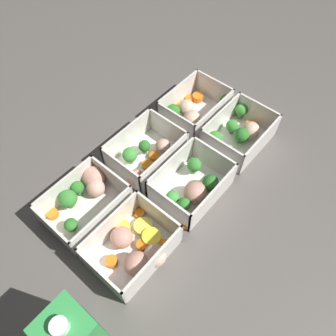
{
  "coord_description": "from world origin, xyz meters",
  "views": [
    {
      "loc": [
        0.32,
        0.28,
        0.64
      ],
      "look_at": [
        0.0,
        0.0,
        0.02
      ],
      "focal_mm": 35.0,
      "sensor_mm": 36.0,
      "label": 1
    }
  ],
  "objects": [
    {
      "name": "ground_plane",
      "position": [
        0.0,
        0.0,
        0.0
      ],
      "size": [
        4.0,
        4.0,
        0.0
      ],
      "primitive_type": "plane",
      "color": "#56514C"
    },
    {
      "name": "container_near_left",
      "position": [
        -0.18,
        -0.07,
        0.03
      ],
      "size": [
        0.17,
        0.13,
        0.07
      ],
      "color": "silver",
      "rests_on": "ground_plane"
    },
    {
      "name": "container_near_center",
      "position": [
        0.01,
        -0.06,
        0.03
      ],
      "size": [
        0.17,
        0.12,
        0.07
      ],
      "color": "silver",
      "rests_on": "ground_plane"
    },
    {
      "name": "container_near_right",
      "position": [
        0.17,
        -0.09,
        0.03
      ],
      "size": [
        0.17,
        0.13,
        0.07
      ],
      "color": "silver",
      "rests_on": "ground_plane"
    },
    {
      "name": "container_far_left",
      "position": [
        -0.2,
        0.06,
        0.03
      ],
      "size": [
        0.17,
        0.12,
        0.07
      ],
      "color": "silver",
      "rests_on": "ground_plane"
    },
    {
      "name": "container_far_center",
      "position": [
        0.0,
        0.07,
        0.03
      ],
      "size": [
        0.17,
        0.13,
        0.07
      ],
      "color": "silver",
      "rests_on": "ground_plane"
    },
    {
      "name": "container_far_right",
      "position": [
        0.19,
        0.07,
        0.02
      ],
      "size": [
        0.16,
        0.14,
        0.07
      ],
      "color": "silver",
      "rests_on": "ground_plane"
    }
  ]
}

